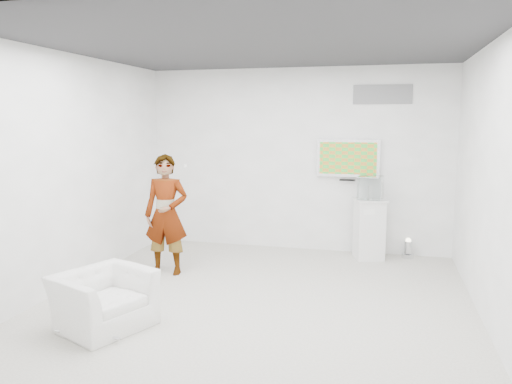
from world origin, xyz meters
TOP-DOWN VIEW (x-y plane):
  - room at (0.00, 0.00)m, footprint 5.01×5.01m
  - tv at (0.85, 2.45)m, footprint 1.00×0.08m
  - logo_decal at (1.35, 2.49)m, footprint 0.90×0.02m
  - person at (-1.52, 0.68)m, footprint 0.66×0.48m
  - armchair at (-1.38, -1.22)m, footprint 1.09×1.15m
  - pedestal at (1.22, 2.16)m, footprint 0.57×0.57m
  - floor_uplight at (1.83, 2.35)m, footprint 0.20×0.20m
  - vitrine at (1.22, 2.16)m, footprint 0.39×0.39m
  - console at (1.22, 2.16)m, footprint 0.06×0.16m
  - wii_remote at (-1.29, 0.85)m, footprint 0.07×0.13m

SIDE VIEW (x-z plane):
  - floor_uplight at x=1.83m, z-range 0.00..0.30m
  - armchair at x=-1.38m, z-range 0.00..0.59m
  - pedestal at x=1.22m, z-range 0.00..0.94m
  - person at x=-1.52m, z-range 0.00..1.69m
  - console at x=1.22m, z-range 0.94..1.16m
  - vitrine at x=1.22m, z-range 0.94..1.30m
  - room at x=0.00m, z-range 0.00..3.00m
  - wii_remote at x=-1.29m, z-range 1.50..1.53m
  - tv at x=0.85m, z-range 1.25..1.85m
  - logo_decal at x=1.35m, z-range 2.40..2.70m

